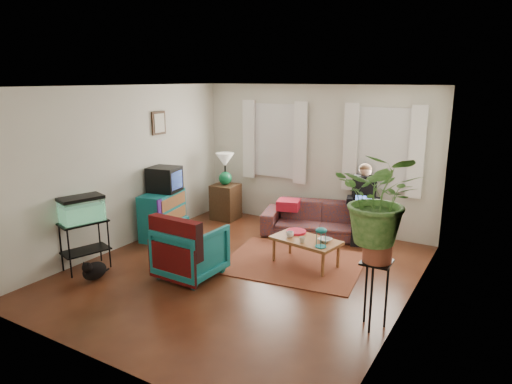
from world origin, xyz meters
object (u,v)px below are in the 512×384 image
Objects in this scene: sofa at (321,214)px; armchair at (191,248)px; aquarium_stand at (85,246)px; coffee_table at (305,252)px; side_table at (226,202)px; plant_stand at (374,295)px; dresser at (163,215)px.

armchair is (-0.89, -2.50, 0.02)m from sofa.
aquarium_stand is 0.73× the size of coffee_table.
sofa is 1.99m from side_table.
plant_stand is at bearing -179.52° from armchair.
dresser is 1.09× the size of armchair.
sofa is 2.76m from dresser.
dresser is 1.63m from aquarium_stand.
coffee_table is (2.32, -1.31, -0.14)m from side_table.
side_table is 2.70m from armchair.
armchair is at bearing -65.94° from side_table.
side_table is 0.77× the size of dresser.
armchair is 1.04× the size of plant_stand.
side_table is 0.96× the size of aquarium_stand.
side_table reaches higher than coffee_table.
armchair is at bearing 39.79° from aquarium_stand.
plant_stand reaches higher than side_table.
dresser reaches higher than side_table.
aquarium_stand is (-0.35, -3.07, 0.02)m from side_table.
sofa is 2.02× the size of coffee_table.
coffee_table is at bearing 50.67° from aquarium_stand.
dresser is at bearing -163.66° from sofa.
armchair reaches higher than aquarium_stand.
side_table is 0.70× the size of coffee_table.
dresser is 4.18m from plant_stand.
side_table is at bearing 165.06° from sofa.
sofa is 2.66m from armchair.
aquarium_stand is at bearing -101.54° from dresser.
armchair is at bearing 178.79° from plant_stand.
dresser is at bearing 164.98° from plant_stand.
plant_stand is (1.38, -1.21, 0.19)m from coffee_table.
side_table is at bearing 145.73° from plant_stand.
aquarium_stand reaches higher than side_table.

